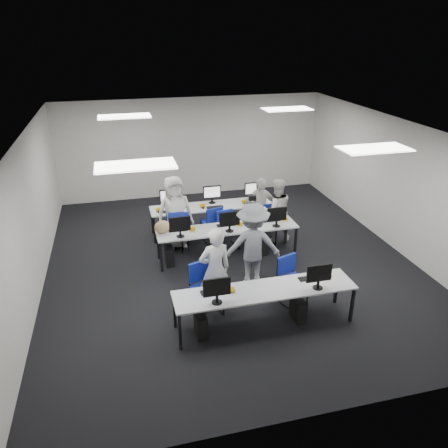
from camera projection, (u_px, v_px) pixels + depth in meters
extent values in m
plane|color=black|center=(230.00, 260.00, 9.96)|extent=(9.00, 9.00, 0.00)
plane|color=white|center=(230.00, 129.00, 8.72)|extent=(9.00, 9.00, 0.00)
cube|color=beige|center=(192.00, 148.00, 13.31)|extent=(8.00, 0.02, 3.00)
cube|color=beige|center=(323.00, 327.00, 5.37)|extent=(8.00, 0.02, 3.00)
cube|color=beige|center=(31.00, 217.00, 8.45)|extent=(0.02, 9.00, 3.00)
cube|color=beige|center=(395.00, 184.00, 10.23)|extent=(0.02, 9.00, 3.00)
cube|color=white|center=(135.00, 165.00, 6.52)|extent=(1.20, 0.60, 0.02)
cube|color=white|center=(374.00, 149.00, 7.40)|extent=(1.20, 0.60, 0.02)
cube|color=white|center=(124.00, 116.00, 10.05)|extent=(1.20, 0.60, 0.02)
cube|color=white|center=(287.00, 109.00, 10.94)|extent=(1.20, 0.60, 0.02)
cube|color=silver|center=(265.00, 290.00, 7.55)|extent=(3.20, 0.70, 0.03)
cube|color=black|center=(180.00, 332.00, 7.09)|extent=(0.05, 0.05, 0.70)
cube|color=black|center=(175.00, 311.00, 7.62)|extent=(0.05, 0.05, 0.70)
cube|color=black|center=(352.00, 305.00, 7.78)|extent=(0.05, 0.05, 0.70)
cube|color=black|center=(336.00, 287.00, 8.31)|extent=(0.05, 0.05, 0.70)
cube|color=silver|center=(227.00, 229.00, 9.84)|extent=(3.20, 0.70, 0.03)
cube|color=black|center=(161.00, 257.00, 9.38)|extent=(0.05, 0.05, 0.70)
cube|color=black|center=(158.00, 245.00, 9.91)|extent=(0.05, 0.05, 0.70)
cube|color=black|center=(296.00, 241.00, 10.07)|extent=(0.05, 0.05, 0.70)
cube|color=black|center=(286.00, 230.00, 10.60)|extent=(0.05, 0.05, 0.70)
cube|color=silver|center=(214.00, 206.00, 11.08)|extent=(3.20, 0.70, 0.03)
cube|color=black|center=(155.00, 230.00, 10.62)|extent=(0.05, 0.05, 0.70)
cube|color=black|center=(152.00, 220.00, 11.15)|extent=(0.05, 0.05, 0.70)
cube|color=black|center=(275.00, 218.00, 11.31)|extent=(0.05, 0.05, 0.70)
cube|color=black|center=(267.00, 209.00, 11.84)|extent=(0.05, 0.05, 0.70)
cube|color=#0E29B6|center=(217.00, 287.00, 7.06)|extent=(0.46, 0.04, 0.32)
cube|color=black|center=(213.00, 292.00, 7.46)|extent=(0.42, 0.14, 0.02)
ellipsoid|color=black|center=(230.00, 289.00, 7.52)|extent=(0.07, 0.10, 0.04)
cube|color=black|center=(201.00, 324.00, 7.50)|extent=(0.18, 0.40, 0.42)
cube|color=white|center=(319.00, 273.00, 7.46)|extent=(0.46, 0.04, 0.32)
cube|color=black|center=(310.00, 278.00, 7.86)|extent=(0.42, 0.14, 0.02)
ellipsoid|color=black|center=(325.00, 276.00, 7.92)|extent=(0.07, 0.10, 0.04)
cube|color=black|center=(298.00, 309.00, 7.90)|extent=(0.18, 0.40, 0.42)
cube|color=white|center=(180.00, 224.00, 9.31)|extent=(0.46, 0.04, 0.32)
cube|color=black|center=(178.00, 230.00, 9.71)|extent=(0.42, 0.14, 0.02)
ellipsoid|color=black|center=(191.00, 228.00, 9.77)|extent=(0.07, 0.10, 0.04)
cube|color=black|center=(169.00, 255.00, 9.75)|extent=(0.18, 0.40, 0.42)
cube|color=white|center=(230.00, 219.00, 9.55)|extent=(0.46, 0.04, 0.32)
cube|color=black|center=(226.00, 225.00, 9.96)|extent=(0.42, 0.14, 0.02)
ellipsoid|color=black|center=(239.00, 223.00, 10.02)|extent=(0.07, 0.10, 0.04)
cube|color=black|center=(217.00, 250.00, 10.00)|extent=(0.18, 0.40, 0.42)
cube|color=white|center=(277.00, 214.00, 9.80)|extent=(0.46, 0.04, 0.32)
cube|color=black|center=(271.00, 220.00, 10.20)|extent=(0.42, 0.14, 0.02)
ellipsoid|color=black|center=(283.00, 219.00, 10.26)|extent=(0.07, 0.10, 0.04)
cube|color=black|center=(262.00, 244.00, 10.24)|extent=(0.18, 0.40, 0.42)
cube|color=white|center=(169.00, 196.00, 10.86)|extent=(0.46, 0.04, 0.32)
cube|color=black|center=(171.00, 211.00, 10.70)|extent=(0.42, 0.14, 0.02)
ellipsoid|color=black|center=(159.00, 212.00, 10.63)|extent=(0.07, 0.10, 0.04)
cube|color=black|center=(181.00, 227.00, 11.10)|extent=(0.18, 0.40, 0.42)
cube|color=white|center=(212.00, 192.00, 11.11)|extent=(0.46, 0.04, 0.32)
cube|color=black|center=(215.00, 207.00, 10.94)|extent=(0.42, 0.14, 0.02)
ellipsoid|color=black|center=(203.00, 208.00, 10.87)|extent=(0.07, 0.10, 0.04)
cube|color=black|center=(223.00, 223.00, 11.34)|extent=(0.18, 0.40, 0.42)
cube|color=white|center=(253.00, 188.00, 11.35)|extent=(0.46, 0.04, 0.32)
cube|color=black|center=(257.00, 203.00, 11.19)|extent=(0.42, 0.14, 0.02)
ellipsoid|color=black|center=(245.00, 204.00, 11.12)|extent=(0.07, 0.10, 0.04)
cube|color=black|center=(263.00, 219.00, 11.59)|extent=(0.18, 0.40, 0.42)
cube|color=navy|center=(206.00, 289.00, 7.95)|extent=(0.61, 0.59, 0.07)
cube|color=navy|center=(200.00, 271.00, 8.00)|extent=(0.45, 0.20, 0.39)
cube|color=navy|center=(293.00, 280.00, 8.29)|extent=(0.57, 0.55, 0.06)
cube|color=navy|center=(286.00, 264.00, 8.34)|extent=(0.42, 0.19, 0.37)
cube|color=navy|center=(174.00, 232.00, 10.29)|extent=(0.51, 0.50, 0.06)
cube|color=navy|center=(175.00, 219.00, 10.36)|extent=(0.41, 0.14, 0.35)
cube|color=navy|center=(228.00, 230.00, 10.38)|extent=(0.50, 0.48, 0.06)
cube|color=navy|center=(225.00, 217.00, 10.44)|extent=(0.42, 0.12, 0.36)
cube|color=navy|center=(266.00, 225.00, 10.60)|extent=(0.49, 0.48, 0.06)
cube|color=navy|center=(264.00, 211.00, 10.67)|extent=(0.44, 0.09, 0.37)
cube|color=navy|center=(179.00, 228.00, 10.39)|extent=(0.55, 0.53, 0.07)
cube|color=navy|center=(178.00, 220.00, 10.08)|extent=(0.46, 0.12, 0.39)
cube|color=navy|center=(211.00, 222.00, 10.76)|extent=(0.52, 0.51, 0.06)
cube|color=navy|center=(215.00, 215.00, 10.49)|extent=(0.43, 0.14, 0.37)
cube|color=navy|center=(255.00, 218.00, 11.00)|extent=(0.53, 0.51, 0.06)
cube|color=navy|center=(256.00, 212.00, 10.71)|extent=(0.42, 0.15, 0.36)
ellipsoid|color=tan|center=(162.00, 227.00, 9.54)|extent=(0.40, 0.29, 0.29)
imported|color=silver|center=(215.00, 270.00, 7.95)|extent=(0.66, 0.48, 1.66)
imported|color=silver|center=(276.00, 210.00, 10.62)|extent=(0.81, 0.66, 1.59)
imported|color=silver|center=(175.00, 213.00, 10.25)|extent=(0.94, 0.69, 1.77)
imported|color=silver|center=(259.00, 209.00, 10.72)|extent=(0.95, 0.44, 1.58)
imported|color=gray|center=(252.00, 245.00, 8.70)|extent=(1.24, 0.83, 1.78)
cube|color=black|center=(252.00, 198.00, 8.47)|extent=(0.17, 0.20, 0.10)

